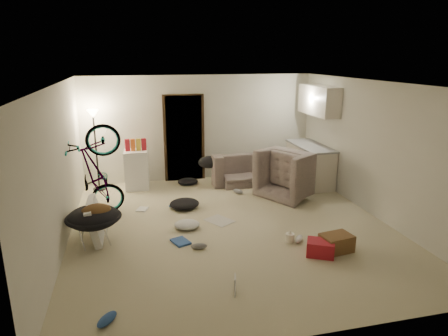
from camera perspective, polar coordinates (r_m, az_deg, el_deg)
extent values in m
cube|color=beige|center=(7.19, 1.02, -8.37)|extent=(5.50, 6.00, 0.02)
cube|color=white|center=(6.57, 1.13, 12.10)|extent=(5.50, 6.00, 0.02)
cube|color=beige|center=(9.65, -3.44, 5.73)|extent=(5.50, 0.02, 2.50)
cube|color=beige|center=(4.09, 11.84, -8.91)|extent=(5.50, 0.02, 2.50)
cube|color=beige|center=(6.66, -22.58, -0.09)|extent=(0.02, 6.00, 2.50)
cube|color=beige|center=(7.91, 20.82, 2.47)|extent=(0.02, 6.00, 2.50)
cube|color=black|center=(9.59, -5.73, 4.22)|extent=(0.85, 0.10, 2.04)
cube|color=black|center=(9.56, -5.71, 4.19)|extent=(0.97, 0.04, 2.10)
cylinder|color=black|center=(9.49, -17.35, -2.85)|extent=(0.28, 0.28, 0.03)
cylinder|color=black|center=(9.27, -17.77, 2.05)|extent=(0.04, 0.04, 1.70)
cone|color=#FFE0A5|center=(9.11, -18.23, 7.37)|extent=(0.24, 0.24, 0.18)
cube|color=beige|center=(9.62, 12.14, 0.42)|extent=(0.60, 1.50, 0.88)
cube|color=gray|center=(9.51, 12.29, 3.10)|extent=(0.64, 1.54, 0.04)
cube|color=beige|center=(9.40, 13.40, 9.38)|extent=(0.38, 1.40, 0.65)
imported|color=#323831|center=(9.59, 3.58, -0.34)|extent=(1.89, 0.79, 0.55)
imported|color=#323831|center=(8.82, 10.05, -1.32)|extent=(1.44, 1.49, 0.74)
imported|color=black|center=(7.83, -17.55, -3.27)|extent=(1.84, 0.87, 1.04)
imported|color=#A71925|center=(5.27, 1.58, -17.95)|extent=(0.29, 0.24, 0.02)
cube|color=white|center=(9.24, -12.36, -0.22)|extent=(0.55, 0.55, 0.88)
cube|color=#A71925|center=(9.11, -13.63, 3.10)|extent=(0.11, 0.09, 0.30)
cube|color=#DB591B|center=(9.11, -12.88, 3.14)|extent=(0.10, 0.07, 0.30)
cube|color=gold|center=(9.11, -12.13, 3.19)|extent=(0.10, 0.08, 0.30)
cube|color=#A71925|center=(9.11, -11.37, 3.24)|extent=(0.11, 0.08, 0.30)
cylinder|color=silver|center=(6.82, -17.96, -8.63)|extent=(0.58, 0.58, 0.41)
ellipsoid|color=black|center=(6.72, -18.14, -6.70)|extent=(0.81, 0.81, 0.34)
torus|color=black|center=(6.72, -18.14, -6.70)|extent=(0.88, 0.88, 0.06)
ellipsoid|color=#4F351B|center=(6.65, -17.81, -5.90)|extent=(0.58, 0.53, 0.22)
ellipsoid|color=black|center=(9.29, -2.01, 0.86)|extent=(0.61, 0.53, 0.28)
cube|color=silver|center=(6.97, -17.92, -7.09)|extent=(0.24, 0.95, 0.63)
cube|color=brown|center=(6.52, 15.76, -10.26)|extent=(0.51, 0.40, 0.27)
cube|color=#A71925|center=(6.34, 13.62, -11.06)|extent=(0.50, 0.45, 0.23)
cylinder|color=white|center=(6.68, 9.39, -9.80)|extent=(0.14, 0.14, 0.14)
cone|color=white|center=(6.63, 9.43, -8.99)|extent=(0.08, 0.08, 0.06)
cube|color=beige|center=(7.40, -0.65, -7.52)|extent=(0.58, 0.62, 0.01)
cube|color=#294E96|center=(6.63, -6.21, -10.42)|extent=(0.33, 0.38, 0.03)
cube|color=silver|center=(8.06, -11.60, -5.80)|extent=(0.27, 0.30, 0.02)
ellipsoid|color=#294E96|center=(8.08, -7.12, -5.25)|extent=(0.28, 0.23, 0.10)
ellipsoid|color=slate|center=(8.79, 2.03, -3.35)|extent=(0.24, 0.28, 0.10)
ellipsoid|color=#294E96|center=(5.01, -16.38, -20.02)|extent=(0.28, 0.31, 0.11)
ellipsoid|color=slate|center=(6.39, -3.60, -11.09)|extent=(0.27, 0.14, 0.09)
ellipsoid|color=white|center=(6.72, 10.67, -9.91)|extent=(0.24, 0.27, 0.10)
ellipsoid|color=black|center=(7.98, -5.68, -5.11)|extent=(0.63, 0.55, 0.19)
ellipsoid|color=black|center=(9.43, -5.19, -1.92)|extent=(0.48, 0.42, 0.14)
ellipsoid|color=silver|center=(7.11, -5.32, -8.04)|extent=(0.50, 0.45, 0.14)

